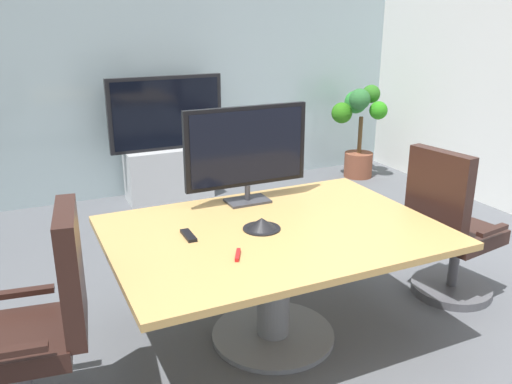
# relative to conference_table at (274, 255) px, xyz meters

# --- Properties ---
(ground_plane) EXTENTS (7.76, 7.76, 0.00)m
(ground_plane) POSITION_rel_conference_table_xyz_m (0.13, -0.20, -0.56)
(ground_plane) COLOR #515459
(wall_back_glass_partition) EXTENTS (6.08, 0.10, 2.65)m
(wall_back_glass_partition) POSITION_rel_conference_table_xyz_m (0.13, 3.18, 0.77)
(wall_back_glass_partition) COLOR #9EB2B7
(wall_back_glass_partition) RESTS_ON ground
(conference_table) EXTENTS (1.89, 1.34, 0.73)m
(conference_table) POSITION_rel_conference_table_xyz_m (0.00, 0.00, 0.00)
(conference_table) COLOR #B2894C
(conference_table) RESTS_ON ground
(office_chair_left) EXTENTS (0.62, 0.60, 1.09)m
(office_chair_left) POSITION_rel_conference_table_xyz_m (-1.32, -0.16, -0.10)
(office_chair_left) COLOR #4C4C51
(office_chair_left) RESTS_ON ground
(office_chair_right) EXTENTS (0.63, 0.61, 1.09)m
(office_chair_right) POSITION_rel_conference_table_xyz_m (1.32, -0.06, -0.10)
(office_chair_right) COLOR #4C4C51
(office_chair_right) RESTS_ON ground
(tv_monitor) EXTENTS (0.84, 0.18, 0.64)m
(tv_monitor) POSITION_rel_conference_table_xyz_m (0.05, 0.50, 0.53)
(tv_monitor) COLOR #333338
(tv_monitor) RESTS_ON conference_table
(wall_display_unit) EXTENTS (1.20, 0.36, 1.31)m
(wall_display_unit) POSITION_rel_conference_table_xyz_m (0.17, 2.82, -0.11)
(wall_display_unit) COLOR #B7BABC
(wall_display_unit) RESTS_ON ground
(potted_plant) EXTENTS (0.57, 0.63, 1.11)m
(potted_plant) POSITION_rel_conference_table_xyz_m (2.48, 2.64, 0.09)
(potted_plant) COLOR brown
(potted_plant) RESTS_ON ground
(conference_phone) EXTENTS (0.22, 0.22, 0.07)m
(conference_phone) POSITION_rel_conference_table_xyz_m (-0.07, 0.03, 0.20)
(conference_phone) COLOR black
(conference_phone) RESTS_ON conference_table
(remote_control) EXTENTS (0.05, 0.17, 0.02)m
(remote_control) POSITION_rel_conference_table_xyz_m (-0.49, 0.10, 0.18)
(remote_control) COLOR black
(remote_control) RESTS_ON conference_table
(whiteboard_marker) EXTENTS (0.08, 0.12, 0.02)m
(whiteboard_marker) POSITION_rel_conference_table_xyz_m (-0.34, -0.25, 0.18)
(whiteboard_marker) COLOR red
(whiteboard_marker) RESTS_ON conference_table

